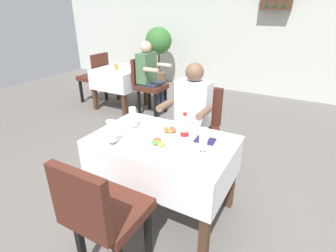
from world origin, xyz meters
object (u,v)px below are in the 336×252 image
(plate_near_camera, at_px, (157,143))
(potted_plant_corner, at_px, (159,47))
(background_table_tumbler, at_px, (116,67))
(beer_glass_right, at_px, (203,140))
(napkin_cutlery_set, at_px, (205,140))
(background_chair_right, at_px, (147,83))
(chair_near_camera_side, at_px, (102,212))
(background_dining_table, at_px, (120,79))
(beer_glass_middle, at_px, (111,132))
(beer_glass_left, at_px, (133,117))
(cola_bottle_primary, at_px, (185,130))
(plate_far_diner, at_px, (170,131))
(chair_far_diner_seat, at_px, (197,126))
(main_dining_table, at_px, (163,156))
(background_chair_left, at_px, (95,75))
(seated_diner_far, at_px, (191,115))
(background_patron, at_px, (150,74))

(plate_near_camera, distance_m, potted_plant_corner, 4.31)
(background_table_tumbler, bearing_deg, beer_glass_right, -38.77)
(napkin_cutlery_set, relative_size, background_chair_right, 0.20)
(beer_glass_right, distance_m, napkin_cutlery_set, 0.23)
(chair_near_camera_side, relative_size, background_dining_table, 1.21)
(background_dining_table, bearing_deg, beer_glass_middle, -52.34)
(beer_glass_left, distance_m, background_dining_table, 2.66)
(cola_bottle_primary, bearing_deg, napkin_cutlery_set, 37.79)
(chair_near_camera_side, xyz_separation_m, plate_far_diner, (0.01, 0.90, 0.21))
(chair_far_diner_seat, bearing_deg, main_dining_table, -90.00)
(plate_near_camera, relative_size, background_chair_left, 0.24)
(beer_glass_middle, height_order, napkin_cutlery_set, beer_glass_middle)
(seated_diner_far, distance_m, background_table_tumbler, 2.39)
(chair_near_camera_side, distance_m, napkin_cutlery_set, 1.00)
(plate_far_diner, bearing_deg, background_table_tumbler, 139.14)
(chair_near_camera_side, distance_m, cola_bottle_primary, 0.89)
(chair_near_camera_side, bearing_deg, background_patron, 117.05)
(main_dining_table, xyz_separation_m, beer_glass_middle, (-0.31, -0.29, 0.29))
(chair_near_camera_side, distance_m, potted_plant_corner, 4.89)
(plate_far_diner, distance_m, napkin_cutlery_set, 0.32)
(main_dining_table, distance_m, napkin_cutlery_set, 0.40)
(background_table_tumbler, bearing_deg, beer_glass_left, -47.32)
(main_dining_table, height_order, plate_far_diner, plate_far_diner)
(plate_far_diner, xyz_separation_m, beer_glass_left, (-0.35, -0.08, 0.09))
(seated_diner_far, xyz_separation_m, potted_plant_corner, (-2.14, 2.92, 0.22))
(background_chair_right, height_order, background_table_tumbler, background_chair_right)
(beer_glass_left, height_order, background_dining_table, beer_glass_left)
(background_chair_left, bearing_deg, beer_glass_middle, -44.01)
(beer_glass_left, bearing_deg, chair_far_diner_seat, 65.54)
(chair_far_diner_seat, xyz_separation_m, beer_glass_middle, (-0.31, -1.07, 0.30))
(beer_glass_left, relative_size, background_table_tumbler, 1.91)
(chair_far_diner_seat, height_order, background_dining_table, chair_far_diner_seat)
(main_dining_table, relative_size, potted_plant_corner, 0.89)
(plate_near_camera, relative_size, background_dining_table, 0.29)
(background_dining_table, xyz_separation_m, background_chair_right, (0.61, 0.00, 0.01))
(beer_glass_left, relative_size, cola_bottle_primary, 0.80)
(beer_glass_middle, bearing_deg, background_patron, 115.96)
(chair_far_diner_seat, relative_size, background_chair_right, 1.00)
(napkin_cutlery_set, bearing_deg, background_patron, 133.17)
(background_chair_right, height_order, potted_plant_corner, potted_plant_corner)
(seated_diner_far, height_order, background_chair_right, seated_diner_far)
(cola_bottle_primary, distance_m, background_table_tumbler, 2.95)
(seated_diner_far, distance_m, potted_plant_corner, 3.62)
(plate_far_diner, xyz_separation_m, background_chair_right, (-1.49, 1.90, -0.21))
(seated_diner_far, xyz_separation_m, plate_far_diner, (0.05, -0.54, 0.05))
(chair_far_diner_seat, distance_m, plate_near_camera, 0.92)
(chair_far_diner_seat, bearing_deg, background_dining_table, 149.19)
(background_patron, height_order, background_table_tumbler, background_patron)
(napkin_cutlery_set, height_order, background_patron, background_patron)
(beer_glass_left, bearing_deg, background_patron, 118.96)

